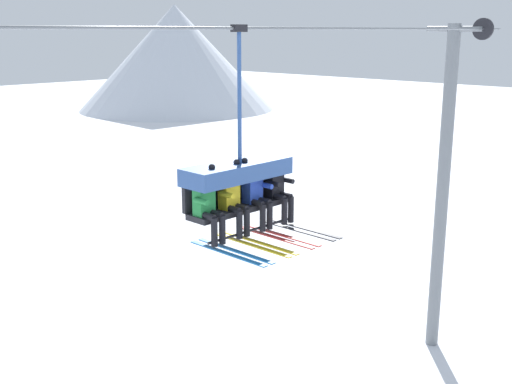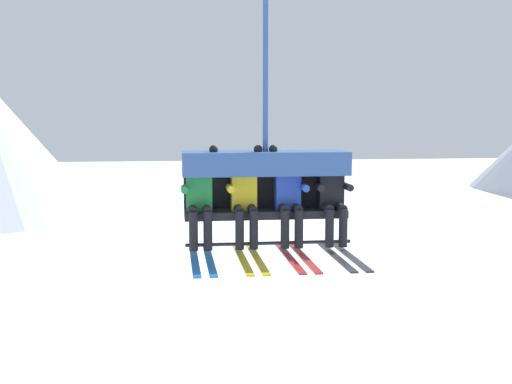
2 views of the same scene
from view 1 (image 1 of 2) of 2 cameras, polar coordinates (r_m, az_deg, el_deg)
name	(u,v)px [view 1 (image 1 of 2)]	position (r m, az deg, el deg)	size (l,w,h in m)	color
mountain_peak_central	(176,58)	(77.87, -7.14, 11.76)	(23.02, 23.02, 12.15)	silver
lift_tower_far	(443,185)	(18.99, 16.33, 0.56)	(0.36, 1.88, 9.53)	slate
lift_cable	(248,28)	(10.97, -0.70, 14.35)	(19.29, 0.05, 0.05)	slate
chairlift_chair	(237,178)	(11.15, -1.70, 1.29)	(2.13, 0.74, 3.46)	#232328
skier_green	(209,206)	(10.51, -4.20, -1.22)	(0.48, 1.70, 1.34)	#23843D
skier_yellow	(234,199)	(10.88, -1.96, -0.65)	(0.48, 1.70, 1.34)	yellow
skier_blue	(257,193)	(11.27, 0.09, -0.13)	(0.48, 1.70, 1.34)	#2847B7
skier_black	(279,189)	(11.67, 2.07, 0.27)	(0.46, 1.70, 1.23)	black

